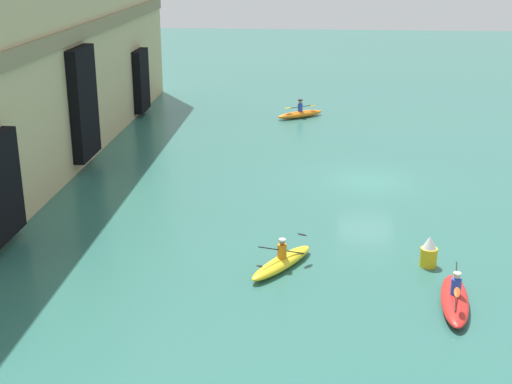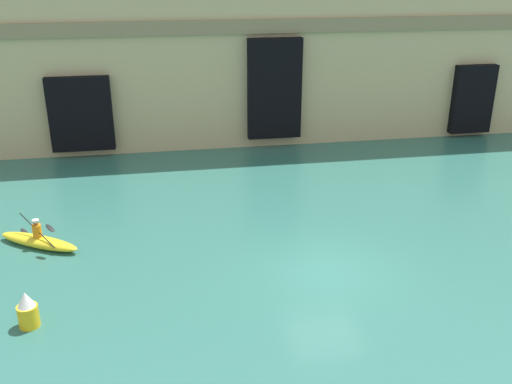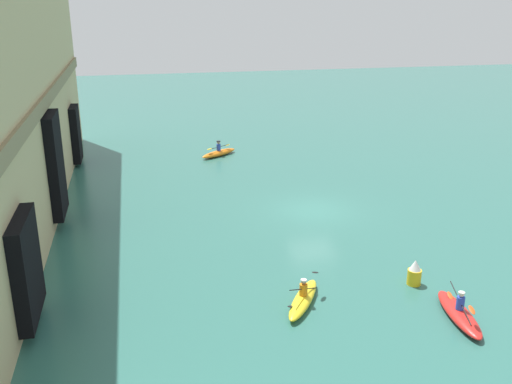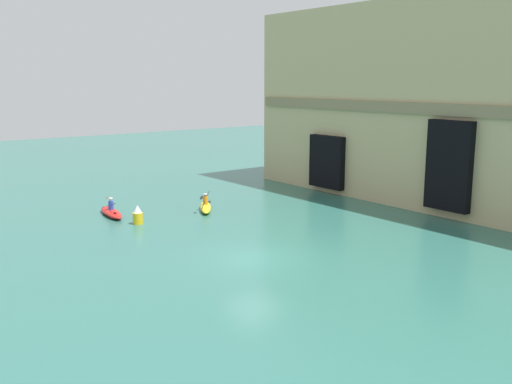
{
  "view_description": "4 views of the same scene",
  "coord_description": "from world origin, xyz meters",
  "px_view_note": "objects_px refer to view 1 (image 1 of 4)",
  "views": [
    {
      "loc": [
        -30.85,
        2.55,
        10.14
      ],
      "look_at": [
        -4.52,
        4.71,
        0.91
      ],
      "focal_mm": 50.0,
      "sensor_mm": 36.0,
      "label": 1
    },
    {
      "loc": [
        -5.03,
        -15.39,
        9.4
      ],
      "look_at": [
        -1.8,
        3.01,
        1.71
      ],
      "focal_mm": 40.0,
      "sensor_mm": 36.0,
      "label": 2
    },
    {
      "loc": [
        -27.7,
        9.25,
        11.07
      ],
      "look_at": [
        -3.4,
        3.96,
        2.5
      ],
      "focal_mm": 40.0,
      "sensor_mm": 36.0,
      "label": 3
    },
    {
      "loc": [
        19.61,
        -15.04,
        7.92
      ],
      "look_at": [
        -4.02,
        3.19,
        2.03
      ],
      "focal_mm": 40.0,
      "sensor_mm": 36.0,
      "label": 4
    }
  ],
  "objects_px": {
    "kayak_orange": "(300,114)",
    "kayak_red": "(455,299)",
    "kayak_yellow": "(282,262)",
    "marker_buoy": "(429,252)"
  },
  "relations": [
    {
      "from": "kayak_red",
      "to": "kayak_orange",
      "type": "bearing_deg",
      "value": 19.51
    },
    {
      "from": "kayak_orange",
      "to": "kayak_yellow",
      "type": "distance_m",
      "value": 21.64
    },
    {
      "from": "kayak_orange",
      "to": "marker_buoy",
      "type": "distance_m",
      "value": 21.61
    },
    {
      "from": "kayak_orange",
      "to": "marker_buoy",
      "type": "xyz_separation_m",
      "value": [
        -21.08,
        -4.74,
        0.26
      ]
    },
    {
      "from": "kayak_red",
      "to": "kayak_yellow",
      "type": "relative_size",
      "value": 1.1
    },
    {
      "from": "kayak_yellow",
      "to": "marker_buoy",
      "type": "relative_size",
      "value": 2.9
    },
    {
      "from": "kayak_orange",
      "to": "kayak_red",
      "type": "distance_m",
      "value": 24.37
    },
    {
      "from": "marker_buoy",
      "to": "kayak_yellow",
      "type": "bearing_deg",
      "value": 96.55
    },
    {
      "from": "kayak_yellow",
      "to": "marker_buoy",
      "type": "height_order",
      "value": "kayak_yellow"
    },
    {
      "from": "kayak_orange",
      "to": "kayak_red",
      "type": "height_order",
      "value": "kayak_orange"
    }
  ]
}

